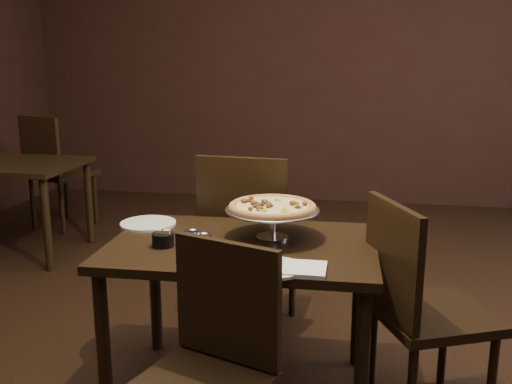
# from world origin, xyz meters

# --- Properties ---
(room) EXTENTS (6.04, 7.04, 2.84)m
(room) POSITION_xyz_m (0.06, 0.03, 1.40)
(room) COLOR black
(room) RESTS_ON ground
(dining_table) EXTENTS (1.13, 0.77, 0.70)m
(dining_table) POSITION_xyz_m (-0.07, -0.11, 0.60)
(dining_table) COLOR black
(dining_table) RESTS_ON ground
(background_table) EXTENTS (1.12, 0.75, 0.70)m
(background_table) POSITION_xyz_m (-2.20, 1.43, 0.61)
(background_table) COLOR black
(background_table) RESTS_ON ground
(pizza_stand) EXTENTS (0.40, 0.40, 0.17)m
(pizza_stand) POSITION_xyz_m (0.04, -0.02, 0.83)
(pizza_stand) COLOR silver
(pizza_stand) RESTS_ON dining_table
(parmesan_shaker) EXTENTS (0.06, 0.06, 0.11)m
(parmesan_shaker) POSITION_xyz_m (-0.23, -0.30, 0.75)
(parmesan_shaker) COLOR beige
(parmesan_shaker) RESTS_ON dining_table
(pepper_flake_shaker) EXTENTS (0.06, 0.06, 0.11)m
(pepper_flake_shaker) POSITION_xyz_m (-0.18, -0.32, 0.75)
(pepper_flake_shaker) COLOR #9C2E0E
(pepper_flake_shaker) RESTS_ON dining_table
(packet_caddy) EXTENTS (0.09, 0.09, 0.07)m
(packet_caddy) POSITION_xyz_m (-0.38, -0.21, 0.73)
(packet_caddy) COLOR black
(packet_caddy) RESTS_ON dining_table
(napkin_stack) EXTENTS (0.16, 0.16, 0.02)m
(napkin_stack) POSITION_xyz_m (0.22, -0.39, 0.71)
(napkin_stack) COLOR white
(napkin_stack) RESTS_ON dining_table
(plate_left) EXTENTS (0.26, 0.26, 0.01)m
(plate_left) POSITION_xyz_m (-0.55, 0.07, 0.70)
(plate_left) COLOR white
(plate_left) RESTS_ON dining_table
(plate_near) EXTENTS (0.23, 0.23, 0.01)m
(plate_near) POSITION_xyz_m (0.11, -0.39, 0.70)
(plate_near) COLOR white
(plate_near) RESTS_ON dining_table
(serving_spatula) EXTENTS (0.15, 0.15, 0.02)m
(serving_spatula) POSITION_xyz_m (-0.00, -0.08, 0.83)
(serving_spatula) COLOR silver
(serving_spatula) RESTS_ON pizza_stand
(chair_far) EXTENTS (0.49, 0.49, 0.99)m
(chair_far) POSITION_xyz_m (-0.15, 0.45, 0.54)
(chair_far) COLOR black
(chair_far) RESTS_ON ground
(chair_near) EXTENTS (0.52, 0.52, 0.86)m
(chair_near) POSITION_xyz_m (-0.06, -0.70, 0.47)
(chair_near) COLOR black
(chair_near) RESTS_ON ground
(chair_side) EXTENTS (0.56, 0.56, 0.92)m
(chair_side) POSITION_xyz_m (0.65, -0.15, 0.50)
(chair_side) COLOR black
(chair_side) RESTS_ON ground
(bg_chair_far) EXTENTS (0.59, 0.59, 0.99)m
(bg_chair_far) POSITION_xyz_m (-2.17, 2.08, 0.54)
(bg_chair_far) COLOR black
(bg_chair_far) RESTS_ON ground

